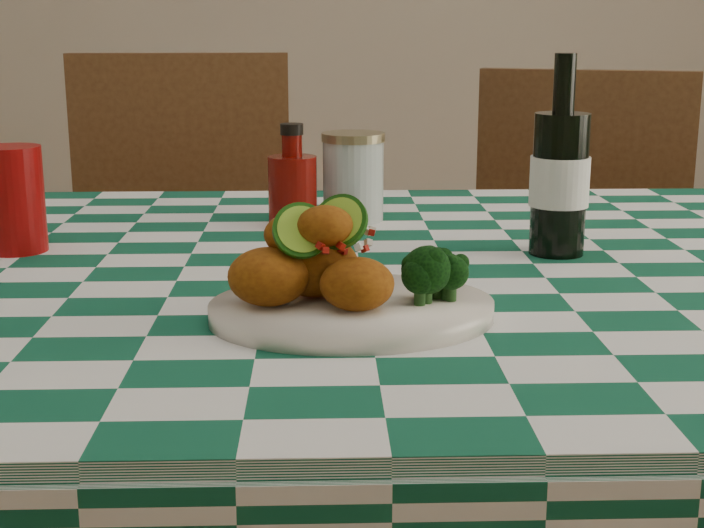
{
  "coord_description": "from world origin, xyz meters",
  "views": [
    {
      "loc": [
        -0.05,
        -1.11,
        1.07
      ],
      "look_at": [
        -0.02,
        -0.21,
        0.84
      ],
      "focal_mm": 50.0,
      "sensor_mm": 36.0,
      "label": 1
    }
  ],
  "objects_px": {
    "beer_bottle": "(561,156)",
    "wooden_chair_left": "(176,313)",
    "red_tumbler": "(13,199)",
    "wooden_chair_right": "(565,324)",
    "plate": "(352,311)",
    "mason_jar": "(353,177)",
    "fried_chicken_pile": "(325,255)",
    "ketchup_bottle": "(292,175)"
  },
  "relations": [
    {
      "from": "fried_chicken_pile",
      "to": "wooden_chair_right",
      "type": "bearing_deg",
      "value": 62.84
    },
    {
      "from": "beer_bottle",
      "to": "wooden_chair_right",
      "type": "relative_size",
      "value": 0.25
    },
    {
      "from": "plate",
      "to": "wooden_chair_left",
      "type": "bearing_deg",
      "value": 108.1
    },
    {
      "from": "fried_chicken_pile",
      "to": "mason_jar",
      "type": "height_order",
      "value": "mason_jar"
    },
    {
      "from": "beer_bottle",
      "to": "wooden_chair_right",
      "type": "distance_m",
      "value": 0.81
    },
    {
      "from": "fried_chicken_pile",
      "to": "wooden_chair_left",
      "type": "distance_m",
      "value": 1.08
    },
    {
      "from": "plate",
      "to": "mason_jar",
      "type": "xyz_separation_m",
      "value": [
        0.02,
        0.48,
        0.05
      ]
    },
    {
      "from": "ketchup_bottle",
      "to": "wooden_chair_right",
      "type": "xyz_separation_m",
      "value": [
        0.52,
        0.47,
        -0.37
      ]
    },
    {
      "from": "ketchup_bottle",
      "to": "mason_jar",
      "type": "height_order",
      "value": "ketchup_bottle"
    },
    {
      "from": "wooden_chair_right",
      "to": "beer_bottle",
      "type": "bearing_deg",
      "value": -85.73
    },
    {
      "from": "plate",
      "to": "wooden_chair_right",
      "type": "relative_size",
      "value": 0.28
    },
    {
      "from": "plate",
      "to": "red_tumbler",
      "type": "distance_m",
      "value": 0.51
    },
    {
      "from": "plate",
      "to": "beer_bottle",
      "type": "relative_size",
      "value": 1.13
    },
    {
      "from": "red_tumbler",
      "to": "beer_bottle",
      "type": "relative_size",
      "value": 0.54
    },
    {
      "from": "wooden_chair_left",
      "to": "beer_bottle",
      "type": "bearing_deg",
      "value": -51.94
    },
    {
      "from": "beer_bottle",
      "to": "wooden_chair_left",
      "type": "distance_m",
      "value": 1.0
    },
    {
      "from": "ketchup_bottle",
      "to": "wooden_chair_left",
      "type": "height_order",
      "value": "wooden_chair_left"
    },
    {
      "from": "plate",
      "to": "fried_chicken_pile",
      "type": "distance_m",
      "value": 0.06
    },
    {
      "from": "red_tumbler",
      "to": "wooden_chair_right",
      "type": "relative_size",
      "value": 0.14
    },
    {
      "from": "wooden_chair_right",
      "to": "wooden_chair_left",
      "type": "bearing_deg",
      "value": -163.2
    },
    {
      "from": "mason_jar",
      "to": "ketchup_bottle",
      "type": "bearing_deg",
      "value": -160.03
    },
    {
      "from": "plate",
      "to": "wooden_chair_right",
      "type": "distance_m",
      "value": 1.08
    },
    {
      "from": "plate",
      "to": "mason_jar",
      "type": "relative_size",
      "value": 2.19
    },
    {
      "from": "wooden_chair_right",
      "to": "red_tumbler",
      "type": "bearing_deg",
      "value": -123.53
    },
    {
      "from": "plate",
      "to": "mason_jar",
      "type": "height_order",
      "value": "mason_jar"
    },
    {
      "from": "plate",
      "to": "fried_chicken_pile",
      "type": "xyz_separation_m",
      "value": [
        -0.03,
        0.0,
        0.06
      ]
    },
    {
      "from": "fried_chicken_pile",
      "to": "beer_bottle",
      "type": "bearing_deg",
      "value": 42.91
    },
    {
      "from": "plate",
      "to": "ketchup_bottle",
      "type": "xyz_separation_m",
      "value": [
        -0.07,
        0.45,
        0.06
      ]
    },
    {
      "from": "wooden_chair_right",
      "to": "mason_jar",
      "type": "bearing_deg",
      "value": -113.98
    },
    {
      "from": "fried_chicken_pile",
      "to": "red_tumbler",
      "type": "xyz_separation_m",
      "value": [
        -0.38,
        0.3,
        0.0
      ]
    },
    {
      "from": "ketchup_bottle",
      "to": "beer_bottle",
      "type": "bearing_deg",
      "value": -29.77
    },
    {
      "from": "plate",
      "to": "wooden_chair_left",
      "type": "distance_m",
      "value": 1.07
    },
    {
      "from": "mason_jar",
      "to": "wooden_chair_left",
      "type": "relative_size",
      "value": 0.13
    },
    {
      "from": "mason_jar",
      "to": "beer_bottle",
      "type": "xyz_separation_m",
      "value": [
        0.24,
        -0.22,
        0.06
      ]
    },
    {
      "from": "red_tumbler",
      "to": "wooden_chair_right",
      "type": "distance_m",
      "value": 1.12
    },
    {
      "from": "red_tumbler",
      "to": "wooden_chair_right",
      "type": "height_order",
      "value": "wooden_chair_right"
    },
    {
      "from": "ketchup_bottle",
      "to": "wooden_chair_right",
      "type": "height_order",
      "value": "wooden_chair_right"
    },
    {
      "from": "ketchup_bottle",
      "to": "wooden_chair_right",
      "type": "distance_m",
      "value": 0.8
    },
    {
      "from": "mason_jar",
      "to": "wooden_chair_right",
      "type": "distance_m",
      "value": 0.72
    },
    {
      "from": "mason_jar",
      "to": "wooden_chair_left",
      "type": "bearing_deg",
      "value": 124.45
    },
    {
      "from": "beer_bottle",
      "to": "wooden_chair_right",
      "type": "height_order",
      "value": "beer_bottle"
    },
    {
      "from": "plate",
      "to": "beer_bottle",
      "type": "height_order",
      "value": "beer_bottle"
    }
  ]
}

